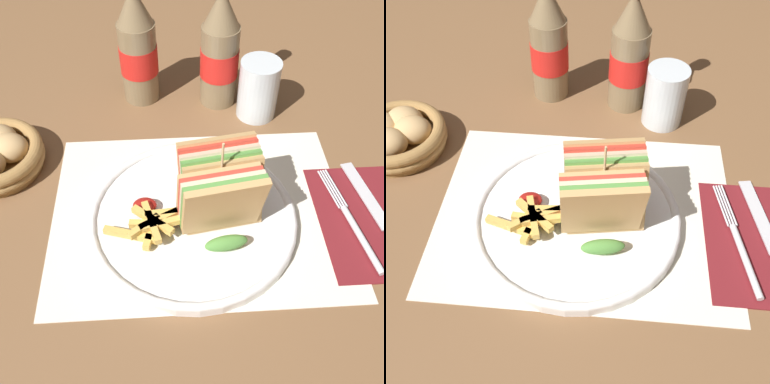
{
  "view_description": "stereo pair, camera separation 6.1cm",
  "coord_description": "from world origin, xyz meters",
  "views": [
    {
      "loc": [
        -0.02,
        -0.41,
        0.5
      ],
      "look_at": [
        0.0,
        -0.01,
        0.04
      ],
      "focal_mm": 42.0,
      "sensor_mm": 36.0,
      "label": 1
    },
    {
      "loc": [
        0.04,
        -0.41,
        0.5
      ],
      "look_at": [
        0.0,
        -0.01,
        0.04
      ],
      "focal_mm": 42.0,
      "sensor_mm": 36.0,
      "label": 2
    }
  ],
  "objects": [
    {
      "name": "coke_bottle_near",
      "position": [
        -0.07,
        0.26,
        0.1
      ],
      "size": [
        0.06,
        0.06,
        0.23
      ],
      "color": "#7A6647",
      "rests_on": "ground_plane"
    },
    {
      "name": "fork",
      "position": [
        0.22,
        -0.06,
        0.01
      ],
      "size": [
        0.04,
        0.18,
        0.01
      ],
      "rotation": [
        0.0,
        0.0,
        0.17
      ],
      "color": "silver",
      "rests_on": "napkin"
    },
    {
      "name": "plate_main",
      "position": [
        0.0,
        -0.03,
        0.01
      ],
      "size": [
        0.29,
        0.29,
        0.02
      ],
      "color": "white",
      "rests_on": "ground_plane"
    },
    {
      "name": "ketchup_blob",
      "position": [
        -0.06,
        -0.02,
        0.03
      ],
      "size": [
        0.03,
        0.03,
        0.01
      ],
      "color": "maroon",
      "rests_on": "plate_main"
    },
    {
      "name": "coke_bottle_far",
      "position": [
        0.06,
        0.24,
        0.1
      ],
      "size": [
        0.06,
        0.06,
        0.23
      ],
      "color": "#7A6647",
      "rests_on": "ground_plane"
    },
    {
      "name": "fries_pile",
      "position": [
        -0.05,
        -0.05,
        0.03
      ],
      "size": [
        0.12,
        0.07,
        0.02
      ],
      "color": "gold",
      "rests_on": "plate_main"
    },
    {
      "name": "club_sandwich",
      "position": [
        0.04,
        -0.04,
        0.07
      ],
      "size": [
        0.12,
        0.12,
        0.14
      ],
      "color": "tan",
      "rests_on": "plate_main"
    },
    {
      "name": "knife",
      "position": [
        0.26,
        -0.04,
        0.01
      ],
      "size": [
        0.05,
        0.22,
        0.0
      ],
      "rotation": [
        0.0,
        0.0,
        0.17
      ],
      "color": "black",
      "rests_on": "napkin"
    },
    {
      "name": "placemat",
      "position": [
        0.01,
        -0.01,
        0.0
      ],
      "size": [
        0.42,
        0.31,
        0.0
      ],
      "color": "silver",
      "rests_on": "ground_plane"
    },
    {
      "name": "ground_plane",
      "position": [
        0.0,
        0.0,
        0.0
      ],
      "size": [
        4.0,
        4.0,
        0.0
      ],
      "primitive_type": "plane",
      "color": "brown"
    },
    {
      "name": "napkin",
      "position": [
        0.24,
        -0.04,
        0.0
      ],
      "size": [
        0.13,
        0.2,
        0.0
      ],
      "color": "maroon",
      "rests_on": "ground_plane"
    },
    {
      "name": "glass_near",
      "position": [
        0.12,
        0.2,
        0.04
      ],
      "size": [
        0.07,
        0.07,
        0.1
      ],
      "color": "silver",
      "rests_on": "ground_plane"
    }
  ]
}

